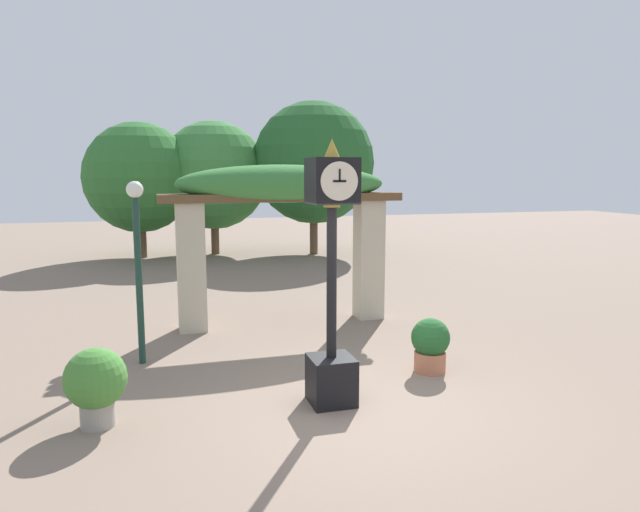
{
  "coord_description": "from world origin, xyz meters",
  "views": [
    {
      "loc": [
        -2.32,
        -6.22,
        2.84
      ],
      "look_at": [
        -0.28,
        0.74,
        1.78
      ],
      "focal_mm": 32.0,
      "sensor_mm": 36.0,
      "label": 1
    }
  ],
  "objects_px": {
    "pedestal_clock": "(332,282)",
    "potted_plant_near_right": "(430,344)",
    "lamp_post": "(137,249)",
    "potted_plant_near_left": "(96,383)"
  },
  "relations": [
    {
      "from": "pedestal_clock",
      "to": "lamp_post",
      "type": "height_order",
      "value": "pedestal_clock"
    },
    {
      "from": "pedestal_clock",
      "to": "potted_plant_near_right",
      "type": "bearing_deg",
      "value": 21.99
    },
    {
      "from": "pedestal_clock",
      "to": "potted_plant_near_right",
      "type": "relative_size",
      "value": 4.15
    },
    {
      "from": "pedestal_clock",
      "to": "potted_plant_near_left",
      "type": "distance_m",
      "value": 2.92
    },
    {
      "from": "lamp_post",
      "to": "potted_plant_near_right",
      "type": "bearing_deg",
      "value": -21.14
    },
    {
      "from": "pedestal_clock",
      "to": "potted_plant_near_left",
      "type": "height_order",
      "value": "pedestal_clock"
    },
    {
      "from": "pedestal_clock",
      "to": "lamp_post",
      "type": "xyz_separation_m",
      "value": [
        -2.28,
        2.24,
        0.2
      ]
    },
    {
      "from": "pedestal_clock",
      "to": "potted_plant_near_right",
      "type": "distance_m",
      "value": 2.16
    },
    {
      "from": "potted_plant_near_left",
      "to": "potted_plant_near_right",
      "type": "xyz_separation_m",
      "value": [
        4.45,
        0.58,
        -0.1
      ]
    },
    {
      "from": "potted_plant_near_left",
      "to": "potted_plant_near_right",
      "type": "relative_size",
      "value": 1.16
    }
  ]
}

